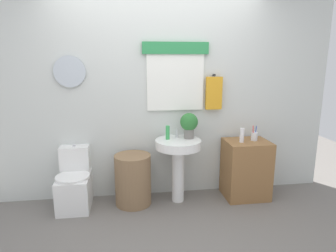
{
  "coord_description": "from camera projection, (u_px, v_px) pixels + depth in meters",
  "views": [
    {
      "loc": [
        -0.38,
        -2.43,
        1.69
      ],
      "look_at": [
        0.08,
        0.8,
        0.96
      ],
      "focal_mm": 31.2,
      "sensor_mm": 36.0,
      "label": 1
    }
  ],
  "objects": [
    {
      "name": "ground_plane",
      "position": [
        171.0,
        243.0,
        2.77
      ],
      "size": [
        8.0,
        8.0,
        0.0
      ],
      "primitive_type": "plane",
      "color": "slate"
    },
    {
      "name": "back_wall",
      "position": [
        158.0,
        93.0,
        3.59
      ],
      "size": [
        4.4,
        0.18,
        2.6
      ],
      "color": "silver",
      "rests_on": "ground_plane"
    },
    {
      "name": "toilet",
      "position": [
        75.0,
        184.0,
        3.42
      ],
      "size": [
        0.38,
        0.51,
        0.72
      ],
      "color": "white",
      "rests_on": "ground_plane"
    },
    {
      "name": "laundry_hamper",
      "position": [
        133.0,
        180.0,
        3.48
      ],
      "size": [
        0.43,
        0.43,
        0.61
      ],
      "primitive_type": "cylinder",
      "color": "#846647",
      "rests_on": "ground_plane"
    },
    {
      "name": "pedestal_sink",
      "position": [
        178.0,
        154.0,
        3.49
      ],
      "size": [
        0.55,
        0.55,
        0.78
      ],
      "color": "white",
      "rests_on": "ground_plane"
    },
    {
      "name": "faucet",
      "position": [
        177.0,
        133.0,
        3.56
      ],
      "size": [
        0.03,
        0.03,
        0.1
      ],
      "primitive_type": "cylinder",
      "color": "silver",
      "rests_on": "pedestal_sink"
    },
    {
      "name": "wooden_cabinet",
      "position": [
        246.0,
        169.0,
        3.66
      ],
      "size": [
        0.53,
        0.44,
        0.73
      ],
      "primitive_type": "cube",
      "color": "olive",
      "rests_on": "ground_plane"
    },
    {
      "name": "soap_bottle",
      "position": [
        168.0,
        132.0,
        3.46
      ],
      "size": [
        0.05,
        0.05,
        0.17
      ],
      "primitive_type": "cylinder",
      "color": "green",
      "rests_on": "pedestal_sink"
    },
    {
      "name": "potted_plant",
      "position": [
        189.0,
        124.0,
        3.49
      ],
      "size": [
        0.21,
        0.21,
        0.31
      ],
      "color": "slate",
      "rests_on": "pedestal_sink"
    },
    {
      "name": "lotion_bottle",
      "position": [
        242.0,
        135.0,
        3.51
      ],
      "size": [
        0.05,
        0.05,
        0.18
      ],
      "primitive_type": "cylinder",
      "color": "white",
      "rests_on": "wooden_cabinet"
    },
    {
      "name": "toothbrush_cup",
      "position": [
        254.0,
        136.0,
        3.6
      ],
      "size": [
        0.08,
        0.08,
        0.19
      ],
      "color": "silver",
      "rests_on": "wooden_cabinet"
    }
  ]
}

